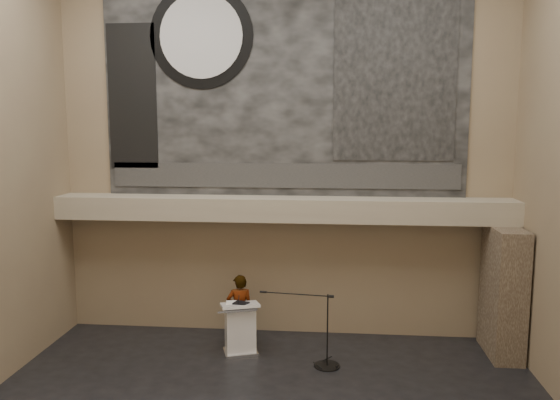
# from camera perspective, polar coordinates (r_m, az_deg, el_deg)

# --- Properties ---
(wall_back) EXTENTS (10.00, 0.02, 8.50)m
(wall_back) POSITION_cam_1_polar(r_m,az_deg,el_deg) (12.21, 0.35, 5.40)
(wall_back) COLOR #826C52
(wall_back) RESTS_ON floor
(wall_front) EXTENTS (10.00, 0.02, 8.50)m
(wall_front) POSITION_cam_1_polar(r_m,az_deg,el_deg) (4.31, -8.85, 0.78)
(wall_front) COLOR #826C52
(wall_front) RESTS_ON floor
(soffit) EXTENTS (10.00, 0.80, 0.50)m
(soffit) POSITION_cam_1_polar(r_m,az_deg,el_deg) (11.94, 0.18, -0.93)
(soffit) COLOR gray
(soffit) RESTS_ON wall_back
(sprinkler_left) EXTENTS (0.04, 0.04, 0.06)m
(sprinkler_left) POSITION_cam_1_polar(r_m,az_deg,el_deg) (12.18, -7.37, -2.15)
(sprinkler_left) COLOR #B2893D
(sprinkler_left) RESTS_ON soffit
(sprinkler_right) EXTENTS (0.04, 0.04, 0.06)m
(sprinkler_right) POSITION_cam_1_polar(r_m,az_deg,el_deg) (11.92, 9.30, -2.41)
(sprinkler_right) COLOR #B2893D
(sprinkler_right) RESTS_ON soffit
(banner) EXTENTS (8.00, 0.05, 5.00)m
(banner) POSITION_cam_1_polar(r_m,az_deg,el_deg) (12.20, 0.34, 12.22)
(banner) COLOR black
(banner) RESTS_ON wall_back
(banner_text_strip) EXTENTS (7.76, 0.02, 0.55)m
(banner_text_strip) POSITION_cam_1_polar(r_m,az_deg,el_deg) (12.18, 0.32, 2.57)
(banner_text_strip) COLOR #2B2B2B
(banner_text_strip) RESTS_ON banner
(banner_clock_rim) EXTENTS (2.30, 0.02, 2.30)m
(banner_clock_rim) POSITION_cam_1_polar(r_m,az_deg,el_deg) (12.56, -8.24, 16.61)
(banner_clock_rim) COLOR black
(banner_clock_rim) RESTS_ON banner
(banner_clock_face) EXTENTS (1.84, 0.02, 1.84)m
(banner_clock_face) POSITION_cam_1_polar(r_m,az_deg,el_deg) (12.54, -8.26, 16.62)
(banner_clock_face) COLOR silver
(banner_clock_face) RESTS_ON banner
(banner_building_print) EXTENTS (2.60, 0.02, 3.60)m
(banner_building_print) POSITION_cam_1_polar(r_m,az_deg,el_deg) (12.20, 11.91, 12.52)
(banner_building_print) COLOR black
(banner_building_print) RESTS_ON banner
(banner_brick_print) EXTENTS (1.10, 0.02, 3.20)m
(banner_brick_print) POSITION_cam_1_polar(r_m,az_deg,el_deg) (12.89, -15.17, 10.38)
(banner_brick_print) COLOR black
(banner_brick_print) RESTS_ON banner
(stone_pier) EXTENTS (0.60, 1.40, 2.70)m
(stone_pier) POSITION_cam_1_polar(r_m,az_deg,el_deg) (12.34, 22.29, -8.85)
(stone_pier) COLOR #47392B
(stone_pier) RESTS_ON floor
(lectern) EXTENTS (0.90, 0.76, 1.14)m
(lectern) POSITION_cam_1_polar(r_m,az_deg,el_deg) (11.73, -4.18, -13.26)
(lectern) COLOR silver
(lectern) RESTS_ON floor
(binder) EXTENTS (0.35, 0.31, 0.04)m
(binder) POSITION_cam_1_polar(r_m,az_deg,el_deg) (11.49, -4.10, -10.72)
(binder) COLOR black
(binder) RESTS_ON lectern
(papers) EXTENTS (0.28, 0.35, 0.00)m
(papers) POSITION_cam_1_polar(r_m,az_deg,el_deg) (11.58, -5.06, -10.66)
(papers) COLOR white
(papers) RESTS_ON lectern
(speaker_person) EXTENTS (0.65, 0.50, 1.57)m
(speaker_person) POSITION_cam_1_polar(r_m,az_deg,el_deg) (12.11, -4.23, -11.39)
(speaker_person) COLOR silver
(speaker_person) RESTS_ON floor
(mic_stand) EXTENTS (1.63, 0.52, 1.49)m
(mic_stand) POSITION_cam_1_polar(r_m,az_deg,el_deg) (11.31, 4.66, -15.83)
(mic_stand) COLOR black
(mic_stand) RESTS_ON floor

